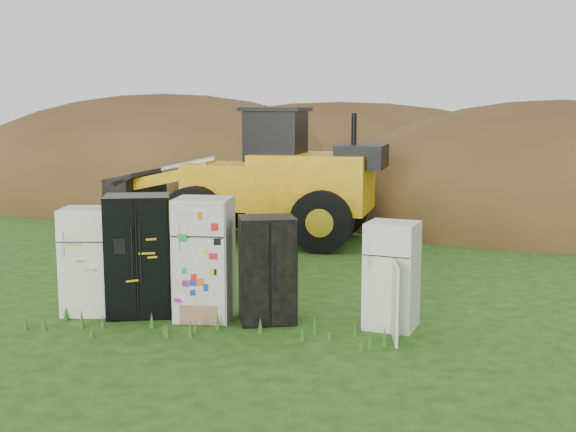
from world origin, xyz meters
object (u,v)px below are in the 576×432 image
fridge_dark_mid (267,269)px  fridge_black_side (139,255)px  fridge_open_door (392,275)px  wheel_loader (244,174)px  fridge_sticker (204,259)px  fridge_leftmost (88,261)px

fridge_dark_mid → fridge_black_side: bearing=160.4°
fridge_open_door → wheel_loader: size_ratio=0.24×
fridge_black_side → fridge_dark_mid: size_ratio=1.17×
fridge_sticker → fridge_dark_mid: 1.00m
fridge_dark_mid → fridge_open_door: bearing=-18.2°
fridge_sticker → wheel_loader: wheel_loader is taller
fridge_dark_mid → wheel_loader: wheel_loader is taller
fridge_black_side → wheel_loader: 6.74m
fridge_dark_mid → wheel_loader: 7.07m
fridge_open_door → fridge_black_side: bearing=-167.2°
fridge_black_side → fridge_sticker: (1.09, -0.03, -0.01)m
fridge_open_door → fridge_sticker: bearing=-166.6°
fridge_leftmost → fridge_sticker: bearing=-8.8°
fridge_leftmost → fridge_sticker: (1.91, 0.04, 0.10)m
fridge_black_side → fridge_open_door: bearing=-17.9°
fridge_leftmost → fridge_sticker: fridge_sticker is taller
fridge_black_side → fridge_open_door: size_ratio=1.20×
fridge_sticker → fridge_dark_mid: size_ratio=1.16×
fridge_black_side → fridge_dark_mid: bearing=-18.6°
fridge_sticker → fridge_open_door: (2.88, 0.03, -0.15)m
fridge_sticker → wheel_loader: (-1.01, 6.74, 0.69)m
fridge_open_door → wheel_loader: wheel_loader is taller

